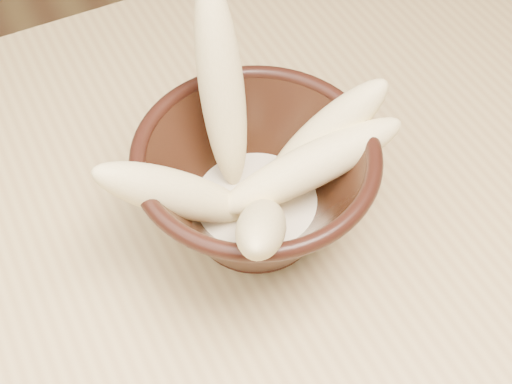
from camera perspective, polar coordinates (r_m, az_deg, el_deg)
table at (r=0.68m, az=11.52°, el=-6.62°), size 1.20×0.80×0.75m
bowl at (r=0.55m, az=0.00°, el=0.56°), size 0.19×0.19×0.10m
milk_puddle at (r=0.57m, az=0.00°, el=-1.01°), size 0.10×0.10×0.01m
banana_upright at (r=0.54m, az=-2.78°, el=8.42°), size 0.05×0.10×0.17m
banana_left at (r=0.52m, az=-6.44°, el=-0.12°), size 0.13×0.06×0.11m
banana_right at (r=0.56m, az=5.60°, el=4.58°), size 0.12×0.05×0.11m
banana_across at (r=0.54m, az=4.35°, el=2.06°), size 0.16×0.05×0.08m
banana_front at (r=0.49m, az=0.45°, el=-2.84°), size 0.10×0.12×0.12m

